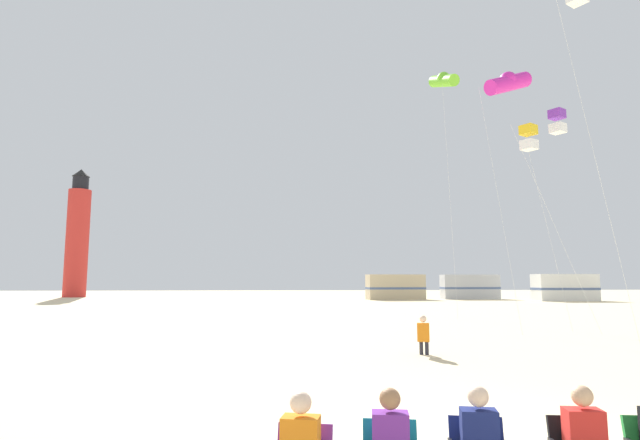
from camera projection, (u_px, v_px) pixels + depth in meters
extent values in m
plane|color=beige|center=(448.00, 440.00, 6.73)|extent=(200.00, 200.00, 0.00)
sphere|color=beige|center=(301.00, 403.00, 4.50)|extent=(0.20, 0.20, 0.20)
sphere|color=#9E704C|center=(390.00, 399.00, 4.64)|extent=(0.20, 0.20, 0.20)
cube|color=navy|center=(476.00, 438.00, 4.88)|extent=(0.54, 0.24, 0.40)
cube|color=navy|center=(480.00, 438.00, 4.69)|extent=(0.38, 0.29, 0.52)
sphere|color=beige|center=(478.00, 396.00, 4.74)|extent=(0.20, 0.20, 0.20)
cube|color=black|center=(576.00, 437.00, 4.90)|extent=(0.53, 0.22, 0.40)
cube|color=red|center=(585.00, 437.00, 4.71)|extent=(0.37, 0.27, 0.52)
sphere|color=#D8A87F|center=(582.00, 396.00, 4.76)|extent=(0.20, 0.20, 0.20)
cube|color=orange|center=(423.00, 332.00, 14.20)|extent=(0.39, 0.31, 0.52)
sphere|color=beige|center=(423.00, 319.00, 14.25)|extent=(0.20, 0.20, 0.20)
cylinder|color=#2D2D38|center=(427.00, 340.00, 14.33)|extent=(0.23, 0.38, 0.13)
cylinder|color=#2D2D38|center=(427.00, 348.00, 14.46)|extent=(0.11, 0.11, 0.42)
cylinder|color=#2D2D38|center=(421.00, 340.00, 14.37)|extent=(0.23, 0.38, 0.13)
cylinder|color=#2D2D38|center=(421.00, 347.00, 14.49)|extent=(0.11, 0.11, 0.42)
cylinder|color=silver|center=(546.00, 221.00, 22.56)|extent=(0.70, 2.09, 9.69)
cube|color=purple|center=(557.00, 114.00, 23.61)|extent=(0.82, 0.82, 0.44)
cube|color=white|center=(558.00, 128.00, 23.53)|extent=(0.82, 0.82, 0.44)
cylinder|color=silver|center=(593.00, 151.00, 16.94)|extent=(1.82, 0.78, 13.09)
cylinder|color=silver|center=(499.00, 202.00, 21.01)|extent=(0.71, 1.65, 10.89)
cylinder|color=#D826A5|center=(508.00, 83.00, 22.07)|extent=(2.57, 1.62, 1.48)
sphere|color=#D826A5|center=(508.00, 80.00, 22.09)|extent=(0.76, 0.76, 0.76)
cylinder|color=silver|center=(555.00, 228.00, 20.26)|extent=(3.44, 0.08, 8.61)
cube|color=yellow|center=(528.00, 130.00, 22.52)|extent=(0.82, 0.82, 0.44)
cube|color=white|center=(529.00, 145.00, 22.44)|extent=(0.82, 0.82, 0.44)
cylinder|color=silver|center=(450.00, 196.00, 28.00)|extent=(0.54, 0.13, 13.82)
cylinder|color=#72D12D|center=(444.00, 81.00, 29.09)|extent=(1.21, 2.59, 1.48)
sphere|color=#72D12D|center=(444.00, 78.00, 29.10)|extent=(0.76, 0.76, 0.76)
cylinder|color=red|center=(77.00, 243.00, 64.48)|extent=(2.80, 2.80, 14.00)
cylinder|color=black|center=(81.00, 183.00, 65.43)|extent=(2.00, 2.00, 1.80)
cone|color=black|center=(81.00, 173.00, 65.60)|extent=(2.20, 2.20, 1.00)
cube|color=#C6B28C|center=(395.00, 287.00, 55.80)|extent=(6.52, 2.66, 2.80)
cube|color=#4C608C|center=(395.00, 288.00, 55.78)|extent=(6.56, 2.70, 0.24)
cube|color=#B7BABF|center=(470.00, 287.00, 57.44)|extent=(6.49, 2.58, 2.80)
cube|color=#4C608C|center=(470.00, 288.00, 57.42)|extent=(6.54, 2.62, 0.24)
cube|color=white|center=(565.00, 287.00, 52.38)|extent=(6.41, 2.32, 2.80)
cube|color=#4C608C|center=(565.00, 289.00, 52.37)|extent=(6.45, 2.36, 0.24)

